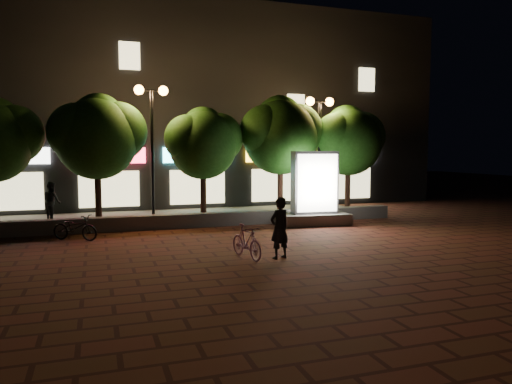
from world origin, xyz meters
name	(u,v)px	position (x,y,z in m)	size (l,w,h in m)	color
ground	(226,247)	(0.00, 0.00, 0.00)	(80.00, 80.00, 0.00)	#57241B
retaining_wall	(198,220)	(0.00, 4.00, 0.25)	(16.00, 0.45, 0.50)	slate
sidewalk	(186,217)	(0.00, 6.50, 0.04)	(16.00, 5.00, 0.08)	slate
building_block	(163,110)	(-0.01, 12.99, 5.00)	(28.00, 8.12, 11.30)	black
tree_left	(98,134)	(-3.45, 5.46, 3.44)	(3.60, 3.00, 4.89)	black
tree_mid	(204,141)	(0.55, 5.46, 3.22)	(3.24, 2.70, 4.50)	black
tree_right	(281,133)	(3.86, 5.46, 3.57)	(3.72, 3.10, 5.07)	black
tree_far_right	(349,138)	(7.05, 5.46, 3.37)	(3.48, 2.90, 4.76)	black
street_lamp_left	(152,119)	(-1.50, 5.20, 4.03)	(1.26, 0.36, 5.18)	black
street_lamp_right	(320,125)	(5.50, 5.20, 3.89)	(1.26, 0.36, 4.98)	black
ad_kiosk	(314,195)	(4.30, 3.12, 1.13)	(2.68, 1.49, 2.80)	slate
scooter_pink	(246,242)	(0.13, -1.58, 0.45)	(0.42, 1.49, 0.90)	#C47EB0
rider	(280,228)	(0.95, -1.85, 0.81)	(0.59, 0.39, 1.62)	black
scooter_parked	(75,228)	(-4.23, 2.58, 0.41)	(0.54, 1.55, 0.82)	black
pedestrian	(52,201)	(-5.21, 6.63, 0.86)	(0.75, 0.59, 1.55)	black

